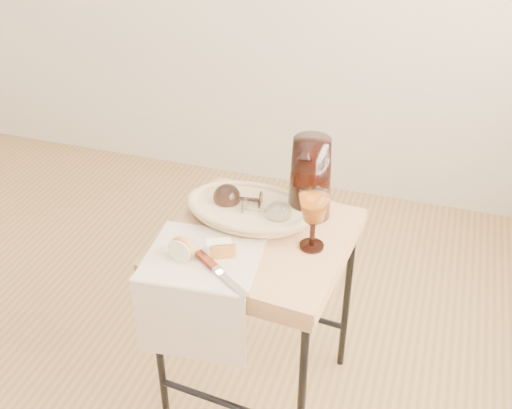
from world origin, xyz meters
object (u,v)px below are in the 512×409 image
at_px(side_table, 258,319).
at_px(table_knife, 219,271).
at_px(bread_basket, 249,211).
at_px(apple_half, 183,247).
at_px(tea_towel, 203,257).
at_px(goblet_lying_a, 241,199).
at_px(wine_goblet, 313,221).
at_px(goblet_lying_b, 264,211).
at_px(pitcher, 310,177).

relative_size(side_table, table_knife, 2.97).
xyz_separation_m(bread_basket, apple_half, (-0.11, -0.25, 0.02)).
relative_size(tea_towel, goblet_lying_a, 2.27).
bearing_deg(goblet_lying_a, apple_half, 65.80).
xyz_separation_m(tea_towel, wine_goblet, (0.28, 0.14, 0.09)).
height_order(apple_half, table_knife, apple_half).
height_order(goblet_lying_b, table_knife, goblet_lying_b).
height_order(goblet_lying_a, apple_half, goblet_lying_a).
relative_size(side_table, wine_goblet, 3.69).
bearing_deg(apple_half, side_table, 52.93).
bearing_deg(goblet_lying_b, pitcher, 42.47).
distance_m(tea_towel, goblet_lying_a, 0.25).
height_order(bread_basket, goblet_lying_b, goblet_lying_b).
relative_size(side_table, goblet_lying_a, 4.81).
relative_size(wine_goblet, table_knife, 0.81).
distance_m(goblet_lying_a, pitcher, 0.22).
distance_m(tea_towel, bread_basket, 0.24).
xyz_separation_m(goblet_lying_b, pitcher, (0.11, 0.10, 0.08)).
height_order(side_table, tea_towel, tea_towel).
relative_size(pitcher, apple_half, 3.89).
height_order(tea_towel, apple_half, apple_half).
height_order(goblet_lying_a, goblet_lying_b, goblet_lying_a).
distance_m(goblet_lying_b, apple_half, 0.28).
bearing_deg(goblet_lying_b, bread_basket, 158.14).
height_order(tea_towel, goblet_lying_a, goblet_lying_a).
height_order(bread_basket, goblet_lying_a, goblet_lying_a).
relative_size(goblet_lying_b, pitcher, 0.42).
height_order(goblet_lying_b, pitcher, pitcher).
bearing_deg(table_knife, wine_goblet, 79.27).
relative_size(tea_towel, goblet_lying_b, 2.52).
bearing_deg(table_knife, goblet_lying_b, 115.93).
bearing_deg(table_knife, pitcher, 102.08).
distance_m(tea_towel, table_knife, 0.09).
bearing_deg(bread_basket, pitcher, 28.10).
bearing_deg(pitcher, apple_half, -139.80).
distance_m(side_table, bread_basket, 0.37).
distance_m(goblet_lying_a, table_knife, 0.31).
xyz_separation_m(goblet_lying_b, table_knife, (-0.04, -0.27, -0.04)).
distance_m(wine_goblet, table_knife, 0.30).
height_order(wine_goblet, apple_half, wine_goblet).
height_order(tea_towel, pitcher, pitcher).
relative_size(tea_towel, wine_goblet, 1.74).
bearing_deg(apple_half, pitcher, 56.45).
relative_size(goblet_lying_a, apple_half, 1.83).
bearing_deg(goblet_lying_b, wine_goblet, -21.46).
bearing_deg(pitcher, goblet_lying_a, -171.81).
distance_m(goblet_lying_a, goblet_lying_b, 0.09).
xyz_separation_m(pitcher, table_knife, (-0.15, -0.37, -0.11)).
xyz_separation_m(wine_goblet, table_knife, (-0.21, -0.20, -0.08)).
bearing_deg(apple_half, goblet_lying_a, 79.72).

